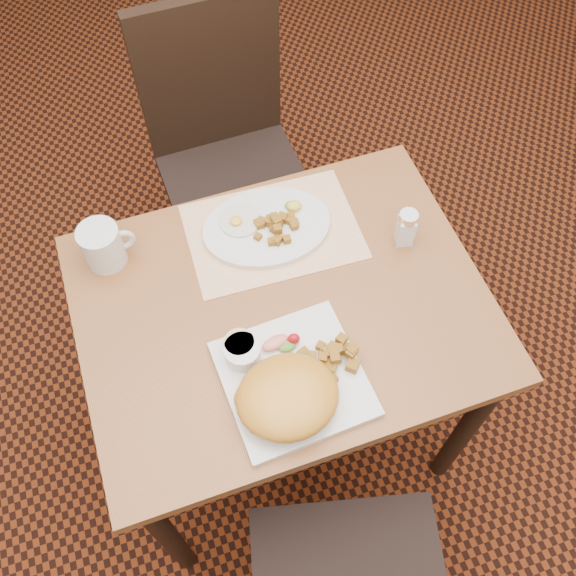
{
  "coord_description": "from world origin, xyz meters",
  "views": [
    {
      "loc": [
        -0.22,
        -0.67,
        1.98
      ],
      "look_at": [
        0.01,
        -0.0,
        0.82
      ],
      "focal_mm": 40.0,
      "sensor_mm": 36.0,
      "label": 1
    }
  ],
  "objects_px": {
    "chair_far": "(226,147)",
    "salt_shaker": "(406,227)",
    "table": "(283,327)",
    "coffee_mug": "(103,246)",
    "plate_square": "(293,379)",
    "plate_oval": "(267,227)"
  },
  "relations": [
    {
      "from": "chair_far",
      "to": "salt_shaker",
      "type": "distance_m",
      "value": 0.73
    },
    {
      "from": "chair_far",
      "to": "salt_shaker",
      "type": "xyz_separation_m",
      "value": [
        0.27,
        -0.62,
        0.26
      ]
    },
    {
      "from": "plate_square",
      "to": "coffee_mug",
      "type": "distance_m",
      "value": 0.52
    },
    {
      "from": "plate_oval",
      "to": "plate_square",
      "type": "bearing_deg",
      "value": -100.27
    },
    {
      "from": "salt_shaker",
      "to": "chair_far",
      "type": "bearing_deg",
      "value": 113.17
    },
    {
      "from": "plate_square",
      "to": "chair_far",
      "type": "bearing_deg",
      "value": 83.81
    },
    {
      "from": "table",
      "to": "salt_shaker",
      "type": "relative_size",
      "value": 9.0
    },
    {
      "from": "chair_far",
      "to": "plate_square",
      "type": "xyz_separation_m",
      "value": [
        -0.09,
        -0.87,
        0.22
      ]
    },
    {
      "from": "chair_far",
      "to": "plate_square",
      "type": "distance_m",
      "value": 0.9
    },
    {
      "from": "chair_far",
      "to": "coffee_mug",
      "type": "bearing_deg",
      "value": 47.07
    },
    {
      "from": "plate_oval",
      "to": "coffee_mug",
      "type": "height_order",
      "value": "coffee_mug"
    },
    {
      "from": "table",
      "to": "salt_shaker",
      "type": "distance_m",
      "value": 0.37
    },
    {
      "from": "table",
      "to": "coffee_mug",
      "type": "relative_size",
      "value": 7.33
    },
    {
      "from": "plate_oval",
      "to": "salt_shaker",
      "type": "relative_size",
      "value": 3.05
    },
    {
      "from": "plate_oval",
      "to": "coffee_mug",
      "type": "relative_size",
      "value": 2.48
    },
    {
      "from": "plate_square",
      "to": "salt_shaker",
      "type": "bearing_deg",
      "value": 34.56
    },
    {
      "from": "table",
      "to": "plate_square",
      "type": "distance_m",
      "value": 0.22
    },
    {
      "from": "plate_square",
      "to": "plate_oval",
      "type": "relative_size",
      "value": 0.92
    },
    {
      "from": "table",
      "to": "coffee_mug",
      "type": "bearing_deg",
      "value": 144.0
    },
    {
      "from": "plate_oval",
      "to": "chair_far",
      "type": "bearing_deg",
      "value": 87.06
    },
    {
      "from": "salt_shaker",
      "to": "coffee_mug",
      "type": "xyz_separation_m",
      "value": [
        -0.66,
        0.18,
        0.0
      ]
    },
    {
      "from": "chair_far",
      "to": "salt_shaker",
      "type": "bearing_deg",
      "value": 111.86
    }
  ]
}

